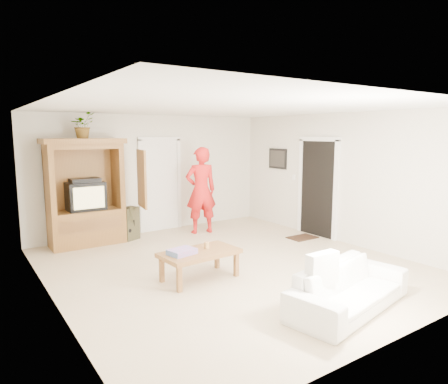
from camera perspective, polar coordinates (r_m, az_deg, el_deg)
The scene contains 19 objects.
floor at distance 6.80m, azimuth 0.83°, elevation -10.45°, with size 6.00×6.00×0.00m, color tan.
ceiling at distance 6.45m, azimuth 0.88°, elevation 11.99°, with size 6.00×6.00×0.00m, color white.
wall_back at distance 9.10m, azimuth -10.07°, elevation 2.59°, with size 5.50×5.50×0.00m, color silver.
wall_front at distance 4.43m, azimuth 23.80°, elevation -3.95°, with size 5.50×5.50×0.00m, color silver.
wall_left at distance 5.43m, azimuth -23.68°, elevation -1.79°, with size 6.00×6.00×0.00m, color silver.
wall_right at distance 8.37m, azimuth 16.46°, elevation 1.89°, with size 6.00×6.00×0.00m, color silver.
armoire at distance 8.31m, azimuth -18.99°, elevation -0.99°, with size 1.82×1.14×2.10m.
door_back at distance 9.17m, azimuth -9.09°, elevation 0.89°, with size 0.85×0.05×2.04m, color white.
doorway_right at distance 8.78m, azimuth 13.26°, elevation 0.45°, with size 0.05×0.90×2.04m, color black.
framed_picture at distance 9.65m, azimuth 7.69°, elevation 4.75°, with size 0.03×0.60×0.48m, color black.
doormat at distance 8.67m, azimuth 11.12°, elevation -6.39°, with size 0.60×0.40×0.02m, color #382316.
plant at distance 8.17m, azimuth -19.57°, elevation 8.97°, with size 0.45×0.39×0.50m, color #4C7238.
man at distance 8.80m, azimuth -3.32°, elevation 0.23°, with size 0.69×0.46×1.90m, color red.
sofa at distance 5.37m, azimuth 17.47°, elevation -12.92°, with size 1.89×0.74×0.55m, color white.
coffee_table at distance 6.10m, azimuth -3.50°, elevation -8.92°, with size 1.22×0.72×0.44m.
towel at distance 5.93m, azimuth -6.03°, elevation -8.47°, with size 0.38×0.28×0.08m, color #DF4A87.
candle at distance 6.19m, azimuth -2.48°, elevation -7.61°, with size 0.08×0.08×0.10m, color tan.
backpack_black at distance 8.57m, azimuth -13.96°, elevation -5.24°, with size 0.35×0.21×0.43m, color black, non-canonical shape.
backpack_olive at distance 8.55m, azimuth -13.40°, elevation -4.40°, with size 0.36×0.26×0.68m, color #47442B, non-canonical shape.
Camera 1 is at (-3.70, -5.27, 2.18)m, focal length 32.00 mm.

